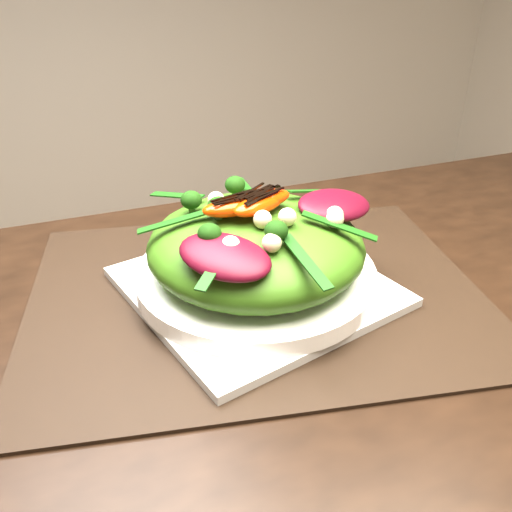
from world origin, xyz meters
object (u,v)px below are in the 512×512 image
object	(u,v)px
placemat	(256,292)
dining_table	(206,441)
orange_segment	(238,199)
salad_bowl	(256,275)
plate_base	(256,286)
lettuce_mound	(256,245)

from	to	relation	value
placemat	dining_table	bearing A→B (deg)	-123.21
orange_segment	salad_bowl	bearing A→B (deg)	-58.86
plate_base	dining_table	bearing A→B (deg)	-123.21
dining_table	plate_base	distance (m)	0.20
placemat	lettuce_mound	size ratio (longest dim) A/B	2.13
salad_bowl	dining_table	bearing A→B (deg)	-123.21
orange_segment	plate_base	bearing A→B (deg)	-58.86
dining_table	salad_bowl	distance (m)	0.21
dining_table	orange_segment	distance (m)	0.25
plate_base	salad_bowl	bearing A→B (deg)	45.00
plate_base	orange_segment	size ratio (longest dim) A/B	3.75
dining_table	lettuce_mound	size ratio (longest dim) A/B	6.76
plate_base	orange_segment	xyz separation A→B (m)	(-0.01, 0.02, 0.10)
salad_bowl	orange_segment	xyz separation A→B (m)	(-0.01, 0.02, 0.09)
placemat	lettuce_mound	distance (m)	0.06
placemat	orange_segment	world-z (taller)	orange_segment
placemat	lettuce_mound	bearing A→B (deg)	0.00
placemat	lettuce_mound	world-z (taller)	lettuce_mound
salad_bowl	placemat	bearing A→B (deg)	0.00
salad_bowl	lettuce_mound	bearing A→B (deg)	0.00
dining_table	orange_segment	xyz separation A→B (m)	(0.10, 0.19, 0.13)
placemat	salad_bowl	world-z (taller)	salad_bowl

